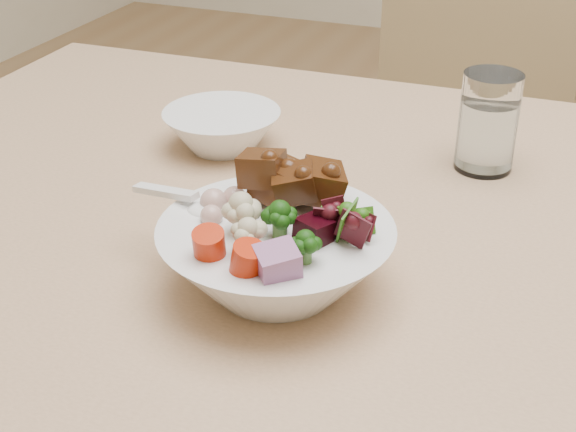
% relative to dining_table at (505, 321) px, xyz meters
% --- Properties ---
extents(dining_table, '(1.58, 0.91, 0.73)m').
position_rel_dining_table_xyz_m(dining_table, '(0.00, 0.00, 0.00)').
color(dining_table, tan).
rests_on(dining_table, ground).
extents(chair_far, '(0.43, 0.43, 0.82)m').
position_rel_dining_table_xyz_m(chair_far, '(-0.18, 0.68, -0.20)').
color(chair_far, tan).
rests_on(chair_far, ground).
extents(food_bowl, '(0.21, 0.21, 0.11)m').
position_rel_dining_table_xyz_m(food_bowl, '(-0.19, -0.13, 0.11)').
color(food_bowl, white).
rests_on(food_bowl, dining_table).
extents(soup_spoon, '(0.11, 0.05, 0.02)m').
position_rel_dining_table_xyz_m(soup_spoon, '(-0.27, -0.12, 0.14)').
color(soup_spoon, white).
rests_on(soup_spoon, food_bowl).
extents(water_glass, '(0.07, 0.07, 0.11)m').
position_rel_dining_table_xyz_m(water_glass, '(-0.06, 0.19, 0.13)').
color(water_glass, white).
rests_on(water_glass, dining_table).
extents(side_bowl, '(0.14, 0.14, 0.05)m').
position_rel_dining_table_xyz_m(side_bowl, '(-0.37, 0.13, 0.10)').
color(side_bowl, white).
rests_on(side_bowl, dining_table).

